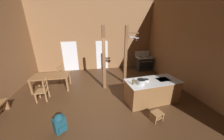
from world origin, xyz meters
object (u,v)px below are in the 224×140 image
at_px(bottle_tall_on_counter, 133,82).
at_px(step_stool, 157,115).
at_px(kitchen_island, 152,91).
at_px(backpack, 59,123).
at_px(stockpot_on_counter, 141,82).
at_px(ladderback_chair_near_window, 43,90).
at_px(mixing_bowl_on_counter, 146,80).
at_px(ladderback_chair_by_post, 63,74).
at_px(dining_table, 51,77).
at_px(stove_range, 144,63).

bearing_deg(bottle_tall_on_counter, step_stool, -57.18).
distance_m(kitchen_island, backpack, 3.52).
xyz_separation_m(kitchen_island, stockpot_on_counter, (-0.61, -0.20, 0.57)).
bearing_deg(kitchen_island, stockpot_on_counter, -161.88).
xyz_separation_m(ladderback_chair_near_window, mixing_bowl_on_counter, (4.14, -0.90, 0.52)).
bearing_deg(ladderback_chair_near_window, ladderback_chair_by_post, 76.88).
height_order(step_stool, stockpot_on_counter, stockpot_on_counter).
xyz_separation_m(kitchen_island, dining_table, (-4.36, 1.85, 0.18)).
bearing_deg(stove_range, ladderback_chair_by_post, -169.60).
relative_size(dining_table, backpack, 2.86).
bearing_deg(kitchen_island, stove_range, 69.14).
relative_size(dining_table, bottle_tall_on_counter, 6.92).
bearing_deg(bottle_tall_on_counter, dining_table, 149.56).
xyz_separation_m(step_stool, mixing_bowl_on_counter, (0.06, 1.05, 0.80)).
distance_m(kitchen_island, dining_table, 4.74).
bearing_deg(kitchen_island, backpack, -164.97).
xyz_separation_m(dining_table, stockpot_on_counter, (3.75, -2.05, 0.38)).
distance_m(kitchen_island, stockpot_on_counter, 0.85).
xyz_separation_m(step_stool, backpack, (-3.05, 0.13, 0.14)).
height_order(kitchen_island, stockpot_on_counter, stockpot_on_counter).
relative_size(ladderback_chair_by_post, stockpot_on_counter, 2.60).
bearing_deg(stove_range, bottle_tall_on_counter, -120.91).
bearing_deg(ladderback_chair_by_post, mixing_bowl_on_counter, -36.02).
bearing_deg(dining_table, ladderback_chair_near_window, -94.68).
relative_size(step_stool, mixing_bowl_on_counter, 1.79).
bearing_deg(ladderback_chair_by_post, kitchen_island, -34.02).
xyz_separation_m(step_stool, ladderback_chair_near_window, (-4.08, 1.94, 0.27)).
distance_m(stove_range, ladderback_chair_by_post, 5.51).
bearing_deg(kitchen_island, step_stool, -108.71).
bearing_deg(bottle_tall_on_counter, ladderback_chair_near_window, 162.98).
bearing_deg(ladderback_chair_by_post, stove_range, 10.40).
xyz_separation_m(ladderback_chair_near_window, bottle_tall_on_counter, (3.52, -1.08, 0.58)).
xyz_separation_m(stove_range, ladderback_chair_near_window, (-5.84, -2.80, -0.03)).
distance_m(ladderback_chair_near_window, mixing_bowl_on_counter, 4.26).
bearing_deg(stockpot_on_counter, stove_range, 62.65).
bearing_deg(mixing_bowl_on_counter, stockpot_on_counter, -146.58).
distance_m(stove_range, ladderback_chair_near_window, 6.48).
distance_m(dining_table, mixing_bowl_on_counter, 4.47).
height_order(backpack, mixing_bowl_on_counter, mixing_bowl_on_counter).
height_order(stockpot_on_counter, bottle_tall_on_counter, bottle_tall_on_counter).
distance_m(step_stool, mixing_bowl_on_counter, 1.32).
distance_m(backpack, bottle_tall_on_counter, 2.69).
relative_size(ladderback_chair_near_window, stockpot_on_counter, 2.60).
height_order(mixing_bowl_on_counter, bottle_tall_on_counter, bottle_tall_on_counter).
bearing_deg(backpack, ladderback_chair_near_window, 119.68).
xyz_separation_m(ladderback_chair_by_post, backpack, (0.61, -3.62, -0.14)).
height_order(step_stool, backpack, backpack).
xyz_separation_m(kitchen_island, ladderback_chair_by_post, (-4.01, 2.71, -0.01)).
height_order(stockpot_on_counter, mixing_bowl_on_counter, stockpot_on_counter).
height_order(stove_range, stockpot_on_counter, stove_range).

